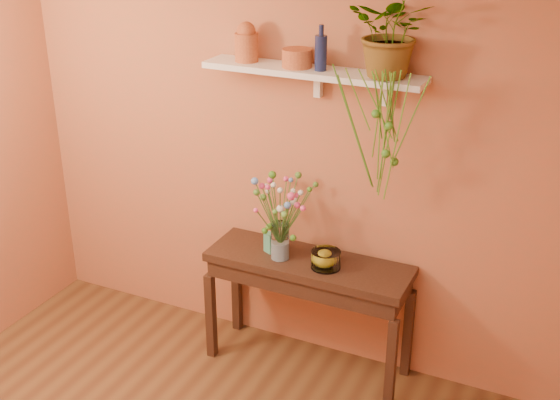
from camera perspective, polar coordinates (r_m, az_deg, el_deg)
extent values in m
cube|color=#B6603F|center=(4.41, 2.50, 3.33)|extent=(4.00, 0.04, 2.70)
cube|color=#3D2419|center=(4.44, 2.28, -5.08)|extent=(1.27, 0.41, 0.05)
cube|color=#3D2419|center=(4.48, 2.26, -6.00)|extent=(1.22, 0.38, 0.11)
cube|color=#3D2419|center=(4.77, -5.50, -9.13)|extent=(0.05, 0.05, 0.61)
cube|color=#3D2419|center=(4.37, 8.80, -12.78)|extent=(0.05, 0.05, 0.61)
cube|color=#3D2419|center=(5.03, -3.45, -7.16)|extent=(0.05, 0.05, 0.61)
cube|color=#3D2419|center=(4.65, 10.11, -10.36)|extent=(0.05, 0.05, 0.61)
cube|color=white|center=(4.11, 2.58, 10.12)|extent=(1.30, 0.24, 0.04)
cube|color=white|center=(4.21, 3.06, 9.17)|extent=(0.04, 0.05, 0.15)
cube|color=white|center=(4.08, 8.31, 8.48)|extent=(0.04, 0.05, 0.15)
cylinder|color=#B56032|center=(4.26, -2.68, 12.00)|extent=(0.18, 0.18, 0.16)
sphere|color=#B56032|center=(4.25, -2.70, 13.23)|extent=(0.11, 0.11, 0.11)
cylinder|color=#B56032|center=(4.13, 1.36, 11.19)|extent=(0.20, 0.20, 0.10)
cylinder|color=#161E47|center=(4.04, 3.26, 11.56)|extent=(0.08, 0.08, 0.19)
cylinder|color=#161E47|center=(4.02, 3.30, 13.31)|extent=(0.03, 0.03, 0.06)
imported|color=#3B781F|center=(3.90, 8.98, 13.10)|extent=(0.46, 0.40, 0.49)
cylinder|color=#3B781F|center=(3.89, 8.40, 5.15)|extent=(0.09, 0.09, 0.71)
cylinder|color=#519625|center=(3.83, 7.59, 7.52)|extent=(0.18, 0.09, 0.38)
cylinder|color=#519625|center=(3.85, 8.85, 7.76)|extent=(0.01, 0.15, 0.35)
cylinder|color=#3B781F|center=(3.86, 6.08, 5.19)|extent=(0.13, 0.31, 0.70)
cylinder|color=#519625|center=(3.86, 7.77, 6.51)|extent=(0.10, 0.19, 0.53)
cylinder|color=#519625|center=(3.85, 8.17, 6.22)|extent=(0.12, 0.13, 0.55)
cylinder|color=#3B781F|center=(3.82, 7.79, 7.27)|extent=(0.01, 0.21, 0.40)
cylinder|color=#519625|center=(3.87, 8.38, 5.65)|extent=(0.07, 0.13, 0.63)
cylinder|color=#519625|center=(3.85, 6.20, 7.90)|extent=(0.13, 0.10, 0.35)
cylinder|color=#3B781F|center=(3.80, 10.33, 6.14)|extent=(0.19, 0.07, 0.52)
cylinder|color=#519625|center=(3.93, 8.65, 5.06)|extent=(0.11, 0.07, 0.74)
cylinder|color=#519625|center=(3.90, 7.92, 5.70)|extent=(0.04, 0.14, 0.65)
cylinder|color=#3B781F|center=(3.95, 5.79, 5.82)|extent=(0.24, 0.06, 0.68)
cylinder|color=#519625|center=(3.87, 9.23, 4.77)|extent=(0.12, 0.07, 0.74)
cylinder|color=#519625|center=(3.83, 8.75, 7.62)|extent=(0.05, 0.10, 0.36)
cylinder|color=#3B781F|center=(3.86, 8.71, 7.35)|extent=(0.06, 0.08, 0.41)
cylinder|color=#519625|center=(3.86, 8.47, 7.35)|extent=(0.12, 0.13, 0.41)
sphere|color=#3B781F|center=(3.84, 7.60, 6.79)|extent=(0.05, 0.05, 0.05)
sphere|color=#3B781F|center=(3.86, 8.64, 5.86)|extent=(0.05, 0.05, 0.05)
sphere|color=#3B781F|center=(3.96, 9.05, 3.01)|extent=(0.05, 0.05, 0.05)
sphere|color=#3B781F|center=(3.90, 8.38, 3.65)|extent=(0.05, 0.05, 0.05)
cylinder|color=white|center=(4.39, 0.00, -3.27)|extent=(0.11, 0.11, 0.23)
cylinder|color=silver|center=(4.42, 0.00, -3.97)|extent=(0.10, 0.10, 0.11)
cylinder|color=#386B28|center=(4.29, -0.19, -2.15)|extent=(0.02, 0.11, 0.25)
sphere|color=#4E7B2B|center=(4.19, -0.40, -0.96)|extent=(0.03, 0.03, 0.03)
cylinder|color=#386B28|center=(4.29, 0.02, -2.02)|extent=(0.05, 0.10, 0.27)
sphere|color=silver|center=(4.19, 0.03, -0.70)|extent=(0.05, 0.05, 0.05)
cylinder|color=#386B28|center=(4.28, 0.18, -2.25)|extent=(0.08, 0.12, 0.25)
sphere|color=#4E7B2B|center=(4.16, 0.36, -1.17)|extent=(0.04, 0.04, 0.04)
cylinder|color=#386B28|center=(4.24, 0.01, -1.32)|extent=(0.07, 0.14, 0.40)
sphere|color=silver|center=(4.09, 0.02, 0.78)|extent=(0.03, 0.03, 0.03)
cylinder|color=#386B28|center=(4.25, 0.89, -2.02)|extent=(0.19, 0.11, 0.30)
sphere|color=#E4427E|center=(4.11, 1.83, -0.67)|extent=(0.03, 0.03, 0.03)
cylinder|color=#386B28|center=(4.31, 0.30, -1.88)|extent=(0.07, 0.04, 0.27)
sphere|color=#5A89D9|center=(4.23, 0.60, -0.43)|extent=(0.04, 0.04, 0.04)
cylinder|color=#386B28|center=(4.30, 0.44, -1.53)|extent=(0.09, 0.03, 0.32)
sphere|color=#E4427E|center=(4.20, 0.89, 0.29)|extent=(0.05, 0.05, 0.05)
cylinder|color=#386B28|center=(4.32, 0.68, -1.87)|extent=(0.11, 0.03, 0.26)
sphere|color=#E4427E|center=(4.26, 1.38, -0.41)|extent=(0.04, 0.04, 0.04)
cylinder|color=#386B28|center=(4.29, 1.15, -1.26)|extent=(0.18, 0.04, 0.37)
sphere|color=#3B781F|center=(4.20, 2.36, 0.84)|extent=(0.03, 0.03, 0.03)
cylinder|color=#386B28|center=(4.34, 0.82, -1.37)|extent=(0.10, 0.09, 0.31)
sphere|color=silver|center=(4.29, 1.65, 0.59)|extent=(0.04, 0.04, 0.04)
cylinder|color=#386B28|center=(4.37, 1.42, -1.03)|extent=(0.15, 0.20, 0.34)
sphere|color=#4E7B2B|center=(4.35, 2.85, 1.23)|extent=(0.04, 0.04, 0.04)
cylinder|color=#386B28|center=(4.36, 0.56, -1.70)|extent=(0.06, 0.09, 0.25)
sphere|color=silver|center=(4.33, 1.12, -0.09)|extent=(0.05, 0.05, 0.05)
cylinder|color=#386B28|center=(4.37, 0.73, -0.66)|extent=(0.05, 0.18, 0.38)
sphere|color=#4E7B2B|center=(4.36, 1.46, 1.98)|extent=(0.04, 0.04, 0.04)
cylinder|color=#386B28|center=(4.38, 0.52, -1.29)|extent=(0.03, 0.14, 0.29)
sphere|color=silver|center=(4.37, 1.04, 0.71)|extent=(0.04, 0.04, 0.04)
cylinder|color=#386B28|center=(4.39, 0.68, -1.46)|extent=(0.04, 0.16, 0.25)
sphere|color=#E4427E|center=(4.40, 1.35, 0.35)|extent=(0.04, 0.04, 0.04)
cylinder|color=#386B28|center=(4.38, 0.44, -0.84)|extent=(0.01, 0.16, 0.35)
sphere|color=#5A89D9|center=(4.37, 0.87, 1.60)|extent=(0.03, 0.03, 0.03)
cylinder|color=#386B28|center=(4.43, 0.24, -0.77)|extent=(0.06, 0.23, 0.32)
sphere|color=#E4427E|center=(4.47, 0.48, 1.68)|extent=(0.04, 0.04, 0.04)
cylinder|color=#386B28|center=(4.38, -0.39, -0.86)|extent=(0.12, 0.10, 0.35)
sphere|color=#E4427E|center=(4.37, -0.79, 1.58)|extent=(0.04, 0.04, 0.04)
cylinder|color=#386B28|center=(4.37, -0.30, -0.64)|extent=(0.10, 0.11, 0.38)
sphere|color=#3B781F|center=(4.36, -0.61, 2.01)|extent=(0.05, 0.05, 0.05)
cylinder|color=#386B28|center=(4.34, -0.25, -1.06)|extent=(0.07, 0.05, 0.35)
sphere|color=silver|center=(4.30, -0.52, 1.20)|extent=(0.04, 0.04, 0.04)
cylinder|color=#386B28|center=(4.39, -0.66, -1.53)|extent=(0.14, 0.07, 0.25)
sphere|color=#4E7B2B|center=(4.39, -1.33, 0.22)|extent=(0.04, 0.04, 0.04)
cylinder|color=#386B28|center=(4.33, -0.47, -1.31)|extent=(0.08, 0.02, 0.33)
sphere|color=silver|center=(4.27, -0.96, 0.72)|extent=(0.03, 0.03, 0.03)
cylinder|color=#386B28|center=(4.32, -0.93, -1.36)|extent=(0.13, 0.07, 0.33)
sphere|color=#4E7B2B|center=(4.25, -1.89, 0.61)|extent=(0.04, 0.04, 0.04)
cylinder|color=#386B28|center=(4.32, -0.55, -1.12)|extent=(0.09, 0.03, 0.36)
sphere|color=silver|center=(4.25, -1.11, 1.10)|extent=(0.03, 0.03, 0.03)
cylinder|color=#386B28|center=(4.30, -0.71, -1.12)|extent=(0.09, 0.07, 0.38)
sphere|color=#E4427E|center=(4.22, -1.45, 1.12)|extent=(0.04, 0.04, 0.04)
cylinder|color=#386B28|center=(4.28, -0.98, -0.94)|extent=(0.12, 0.11, 0.42)
sphere|color=#5A89D9|center=(4.18, -2.02, 1.51)|extent=(0.04, 0.04, 0.04)
cylinder|color=#386B28|center=(4.28, -0.48, -1.18)|extent=(0.05, 0.08, 0.38)
sphere|color=#E4427E|center=(4.18, -0.98, 1.03)|extent=(0.03, 0.03, 0.03)
cylinder|color=#386B28|center=(4.29, -0.94, -2.08)|extent=(0.08, 0.17, 0.26)
sphere|color=#E4427E|center=(4.18, -1.94, -0.82)|extent=(0.03, 0.03, 0.03)
sphere|color=#3B781F|center=(4.41, -0.74, -2.07)|extent=(0.04, 0.04, 0.04)
sphere|color=#3B781F|center=(4.43, 0.29, -2.11)|extent=(0.04, 0.04, 0.04)
sphere|color=#3B781F|center=(4.26, 1.04, -3.02)|extent=(0.04, 0.04, 0.04)
sphere|color=#3B781F|center=(4.39, -1.23, -2.46)|extent=(0.04, 0.04, 0.04)
sphere|color=#3B781F|center=(4.44, -0.30, -1.76)|extent=(0.04, 0.04, 0.04)
sphere|color=#3B781F|center=(4.31, -0.89, -2.13)|extent=(0.04, 0.04, 0.04)
cylinder|color=white|center=(4.32, 3.65, -4.73)|extent=(0.18, 0.18, 0.11)
cylinder|color=white|center=(4.35, 3.64, -5.29)|extent=(0.18, 0.18, 0.01)
sphere|color=#FFF323|center=(4.35, 3.55, -4.66)|extent=(0.08, 0.08, 0.08)
cube|color=teal|center=(4.49, -0.83, -3.40)|extent=(0.08, 0.07, 0.13)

